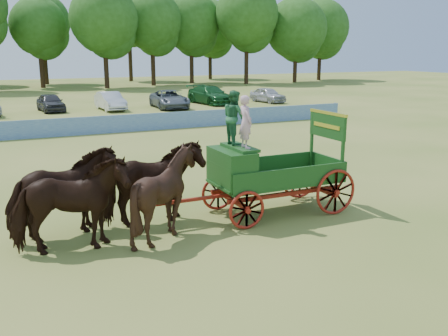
% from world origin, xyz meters
% --- Properties ---
extents(ground, '(160.00, 160.00, 0.00)m').
position_xyz_m(ground, '(0.00, 0.00, 0.00)').
color(ground, '#9E9347').
rests_on(ground, ground).
extents(horse_lead_left, '(2.90, 1.50, 2.37)m').
position_xyz_m(horse_lead_left, '(-9.59, 0.38, 1.18)').
color(horse_lead_left, black).
rests_on(horse_lead_left, ground).
extents(horse_lead_right, '(3.03, 1.93, 2.37)m').
position_xyz_m(horse_lead_right, '(-9.59, 1.48, 1.18)').
color(horse_lead_right, black).
rests_on(horse_lead_right, ground).
extents(horse_wheel_left, '(2.35, 2.14, 2.37)m').
position_xyz_m(horse_wheel_left, '(-7.19, 0.38, 1.19)').
color(horse_wheel_left, black).
rests_on(horse_wheel_left, ground).
extents(horse_wheel_right, '(2.85, 1.37, 2.37)m').
position_xyz_m(horse_wheel_right, '(-7.19, 1.48, 1.18)').
color(horse_wheel_right, black).
rests_on(horse_wheel_right, ground).
extents(farm_dray, '(6.00, 2.00, 3.72)m').
position_xyz_m(farm_dray, '(-4.23, 0.96, 1.63)').
color(farm_dray, '#9F2D0F').
rests_on(farm_dray, ground).
extents(sponsor_banner, '(26.00, 0.08, 1.05)m').
position_xyz_m(sponsor_banner, '(-1.00, 18.00, 0.53)').
color(sponsor_banner, '#1C4A9B').
rests_on(sponsor_banner, ground).
extents(parked_cars, '(41.13, 7.42, 1.65)m').
position_xyz_m(parked_cars, '(-6.58, 29.88, 0.77)').
color(parked_cars, silver).
rests_on(parked_cars, ground).
extents(treeline, '(90.76, 23.08, 14.27)m').
position_xyz_m(treeline, '(-0.16, 59.64, 9.10)').
color(treeline, '#382314').
rests_on(treeline, ground).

